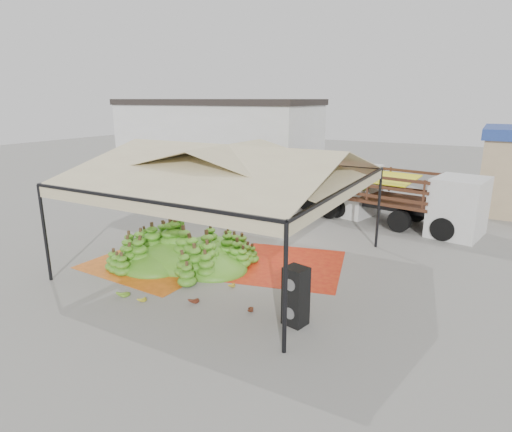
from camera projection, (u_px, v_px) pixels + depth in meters
The scene contains 17 objects.
ground at pixel (230, 262), 14.72m from camera, with size 90.00×90.00×0.00m, color slate.
canopy_tent at pixel (228, 166), 13.84m from camera, with size 8.10×8.10×4.00m.
building_white at pixel (217, 138), 30.49m from camera, with size 14.30×6.30×5.40m.
tarp_left at pixel (159, 261), 14.73m from camera, with size 4.17×3.97×0.01m, color orange.
tarp_right at pixel (287, 265), 14.39m from camera, with size 3.57×3.75×0.01m, color red.
banana_heap at pixel (182, 243), 14.76m from camera, with size 5.67×4.66×1.22m, color #387618.
hand_yellow_a at pixel (230, 284), 12.74m from camera, with size 0.40×0.33×0.18m, color gold.
hand_yellow_b at pixel (141, 298), 11.84m from camera, with size 0.41×0.33×0.19m, color gold.
hand_red_a at pixel (193, 298), 11.79m from camera, with size 0.45×0.37×0.20m, color #5A2214.
hand_red_b at pixel (248, 308), 11.24m from camera, with size 0.39×0.32×0.18m, color #532C13.
hand_green at pixel (123, 292), 12.17m from camera, with size 0.50×0.41×0.23m, color #4A801A.
hanging_bunches at pixel (216, 189), 13.65m from camera, with size 4.74×0.24×0.20m.
speaker_stack at pixel (296, 296), 10.47m from camera, with size 0.64×0.59×1.50m.
banana_leaves at pixel (181, 254), 15.45m from camera, with size 0.96×1.36×3.70m, color #326C1C, non-canonical shape.
vendor at pixel (267, 202), 19.21m from camera, with size 0.69×0.45×1.88m, color gray.
truck_left at pixel (316, 179), 21.93m from camera, with size 7.26×3.90×2.37m.
truck_right at pixel (404, 193), 18.60m from camera, with size 7.26×3.57×2.39m.
Camera 1 is at (7.54, -11.56, 5.42)m, focal length 30.00 mm.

